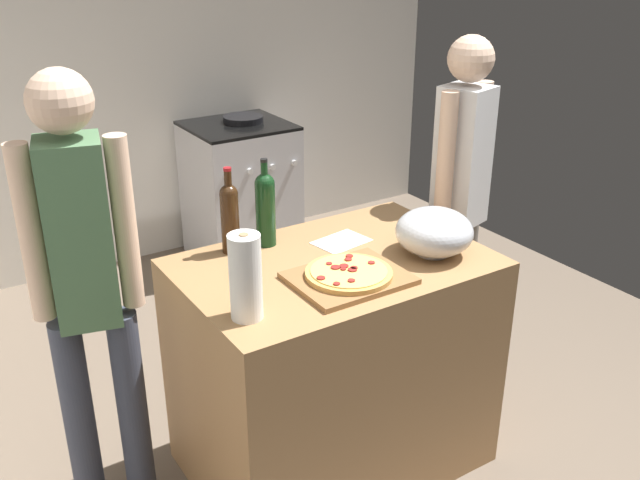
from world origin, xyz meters
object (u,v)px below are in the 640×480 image
(wine_bottle_dark, at_px, (265,206))
(person_in_red, at_px, (459,196))
(pizza, at_px, (349,273))
(paper_towel_roll, at_px, (246,277))
(stove, at_px, (241,191))
(person_in_stripes, at_px, (87,284))
(wine_bottle_amber, at_px, (230,215))
(mixing_bowl, at_px, (434,232))

(wine_bottle_dark, xyz_separation_m, person_in_red, (0.98, -0.05, -0.13))
(pizza, height_order, paper_towel_roll, paper_towel_roll)
(stove, bearing_deg, person_in_stripes, -128.81)
(pizza, distance_m, wine_bottle_amber, 0.52)
(person_in_stripes, bearing_deg, mixing_bowl, -16.60)
(stove, bearing_deg, paper_towel_roll, -115.75)
(stove, bearing_deg, wine_bottle_dark, -113.06)
(person_in_stripes, bearing_deg, person_in_red, 0.46)
(pizza, height_order, mixing_bowl, mixing_bowl)
(mixing_bowl, height_order, stove, mixing_bowl)
(person_in_red, bearing_deg, wine_bottle_amber, 177.02)
(wine_bottle_amber, relative_size, person_in_stripes, 0.20)
(paper_towel_roll, height_order, person_in_stripes, person_in_stripes)
(paper_towel_roll, relative_size, person_in_stripes, 0.17)
(pizza, distance_m, stove, 2.36)
(wine_bottle_dark, height_order, wine_bottle_amber, wine_bottle_dark)
(wine_bottle_dark, distance_m, person_in_stripes, 0.73)
(wine_bottle_amber, bearing_deg, mixing_bowl, -34.07)
(paper_towel_roll, xyz_separation_m, wine_bottle_amber, (0.18, 0.48, 0.01))
(pizza, distance_m, person_in_red, 0.97)
(person_in_red, bearing_deg, stove, 97.01)
(mixing_bowl, relative_size, wine_bottle_amber, 0.87)
(mixing_bowl, bearing_deg, wine_bottle_dark, 139.52)
(mixing_bowl, bearing_deg, pizza, -178.06)
(mixing_bowl, xyz_separation_m, wine_bottle_dark, (-0.49, 0.42, 0.07))
(paper_towel_roll, bearing_deg, person_in_stripes, 133.59)
(person_in_stripes, xyz_separation_m, person_in_red, (1.70, 0.01, -0.03))
(pizza, distance_m, mixing_bowl, 0.41)
(stove, bearing_deg, pizza, -106.69)
(wine_bottle_dark, height_order, person_in_red, person_in_red)
(wine_bottle_dark, relative_size, person_in_red, 0.21)
(person_in_red, bearing_deg, wine_bottle_dark, 177.25)
(paper_towel_roll, bearing_deg, pizza, 4.82)
(wine_bottle_amber, bearing_deg, wine_bottle_dark, -4.55)
(pizza, relative_size, person_in_stripes, 0.18)
(wine_bottle_amber, bearing_deg, paper_towel_roll, -110.52)
(stove, xyz_separation_m, person_in_red, (0.22, -1.82, 0.49))
(paper_towel_roll, distance_m, person_in_stripes, 0.57)
(wine_bottle_dark, distance_m, person_in_red, 0.99)
(stove, relative_size, person_in_stripes, 0.57)
(mixing_bowl, xyz_separation_m, person_in_red, (0.48, 0.38, -0.07))
(mixing_bowl, xyz_separation_m, person_in_stripes, (-1.21, 0.36, -0.04))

